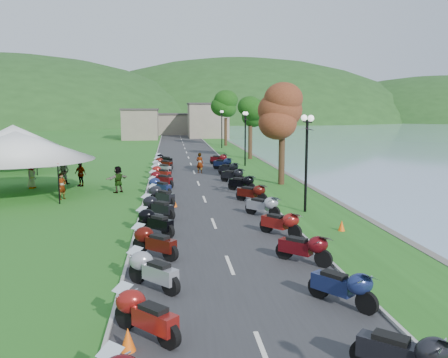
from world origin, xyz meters
name	(u,v)px	position (x,y,z in m)	size (l,w,h in m)	color
road	(191,164)	(0.00, 40.00, 0.01)	(7.00, 120.00, 0.02)	#303033
hills_backdrop	(174,121)	(0.00, 200.00, 0.00)	(360.00, 120.00, 76.00)	#285621
far_building	(169,123)	(-2.00, 85.00, 2.50)	(18.00, 16.00, 5.00)	gray
moto_row_left	(158,215)	(-2.59, 15.78, 0.55)	(2.60, 48.61, 1.10)	#331411
moto_row_right	(256,199)	(2.58, 19.00, 0.55)	(2.60, 42.34, 1.10)	#331411
vendor_tent_main	(17,163)	(-11.43, 24.82, 2.00)	(6.30, 6.30, 4.00)	white
vendor_tent_side	(14,148)	(-15.11, 36.14, 2.00)	(4.83, 4.83, 4.00)	white
tree_lakeside	(282,128)	(5.85, 26.94, 4.01)	(2.89, 2.89, 8.02)	#1A5112
pedestrian_a	(63,199)	(-8.42, 23.06, 0.00)	(0.57, 0.42, 1.57)	slate
pedestrian_b	(64,184)	(-9.58, 28.96, 0.00)	(0.88, 0.48, 1.81)	slate
traffic_cone_near	(128,340)	(-3.00, 4.44, 0.28)	(0.36, 0.36, 0.56)	#F2590C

